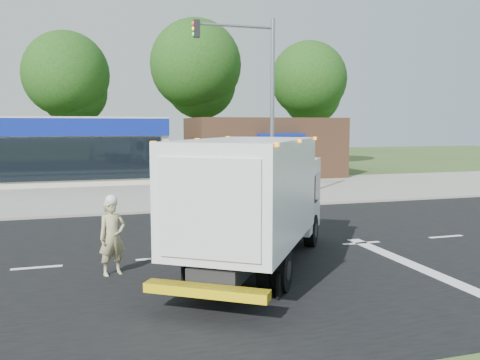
% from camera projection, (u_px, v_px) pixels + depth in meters
% --- Properties ---
extents(ground, '(120.00, 120.00, 0.00)m').
position_uv_depth(ground, '(266.00, 251.00, 14.21)').
color(ground, '#385123').
rests_on(ground, ground).
extents(road_asphalt, '(60.00, 14.00, 0.02)m').
position_uv_depth(road_asphalt, '(266.00, 251.00, 14.21)').
color(road_asphalt, black).
rests_on(road_asphalt, ground).
extents(sidewalk, '(60.00, 2.40, 0.12)m').
position_uv_depth(sidewalk, '(202.00, 205.00, 22.00)').
color(sidewalk, gray).
rests_on(sidewalk, ground).
extents(parking_apron, '(60.00, 9.00, 0.02)m').
position_uv_depth(parking_apron, '(178.00, 190.00, 27.52)').
color(parking_apron, gray).
rests_on(parking_apron, ground).
extents(lane_markings, '(55.20, 7.00, 0.01)m').
position_uv_depth(lane_markings, '(332.00, 259.00, 13.32)').
color(lane_markings, silver).
rests_on(lane_markings, road_asphalt).
extents(ems_box_truck, '(5.86, 7.24, 3.20)m').
position_uv_depth(ems_box_truck, '(256.00, 194.00, 12.22)').
color(ems_box_truck, black).
rests_on(ems_box_truck, ground).
extents(emergency_worker, '(0.76, 0.63, 1.91)m').
position_uv_depth(emergency_worker, '(112.00, 236.00, 11.83)').
color(emergency_worker, tan).
rests_on(emergency_worker, ground).
extents(retail_strip_mall, '(18.00, 6.20, 4.00)m').
position_uv_depth(retail_strip_mall, '(12.00, 150.00, 30.34)').
color(retail_strip_mall, beige).
rests_on(retail_strip_mall, ground).
extents(brown_storefront, '(10.00, 6.70, 4.00)m').
position_uv_depth(brown_storefront, '(263.00, 147.00, 35.03)').
color(brown_storefront, '#382316').
rests_on(brown_storefront, ground).
extents(traffic_signal_pole, '(3.51, 0.25, 8.00)m').
position_uv_depth(traffic_signal_pole, '(258.00, 92.00, 21.59)').
color(traffic_signal_pole, gray).
rests_on(traffic_signal_pole, ground).
extents(background_trees, '(36.77, 7.39, 12.10)m').
position_uv_depth(background_trees, '(135.00, 76.00, 39.96)').
color(background_trees, '#332114').
rests_on(background_trees, ground).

